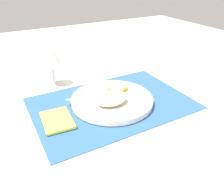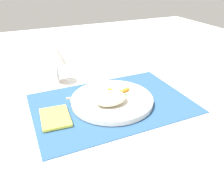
% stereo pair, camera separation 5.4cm
% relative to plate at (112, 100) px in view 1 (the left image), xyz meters
% --- Properties ---
extents(ground_plane, '(2.40, 2.40, 0.00)m').
position_rel_plate_xyz_m(ground_plane, '(0.00, 0.00, -0.01)').
color(ground_plane, white).
extents(placemat, '(0.51, 0.35, 0.01)m').
position_rel_plate_xyz_m(placemat, '(0.00, 0.00, -0.01)').
color(placemat, '#2D5684').
rests_on(placemat, ground_plane).
extents(plate, '(0.27, 0.27, 0.02)m').
position_rel_plate_xyz_m(plate, '(0.00, 0.00, 0.00)').
color(plate, silver).
rests_on(plate, placemat).
extents(rice_mound, '(0.10, 0.07, 0.04)m').
position_rel_plate_xyz_m(rice_mound, '(-0.02, -0.03, 0.03)').
color(rice_mound, beige).
rests_on(rice_mound, plate).
extents(carrot_portion, '(0.10, 0.06, 0.02)m').
position_rel_plate_xyz_m(carrot_portion, '(0.02, 0.01, 0.02)').
color(carrot_portion, orange).
rests_on(carrot_portion, plate).
extents(pea_scatter, '(0.06, 0.06, 0.01)m').
position_rel_plate_xyz_m(pea_scatter, '(0.01, -0.00, 0.01)').
color(pea_scatter, green).
rests_on(pea_scatter, plate).
extents(fork, '(0.18, 0.07, 0.01)m').
position_rel_plate_xyz_m(fork, '(-0.03, 0.01, 0.01)').
color(fork, '#BBBBBB').
rests_on(fork, plate).
extents(wine_glass, '(0.08, 0.08, 0.16)m').
position_rel_plate_xyz_m(wine_glass, '(-0.13, 0.22, 0.10)').
color(wine_glass, silver).
rests_on(wine_glass, ground_plane).
extents(napkin, '(0.09, 0.12, 0.01)m').
position_rel_plate_xyz_m(napkin, '(-0.19, -0.02, -0.00)').
color(napkin, '#EAE54C').
rests_on(napkin, placemat).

